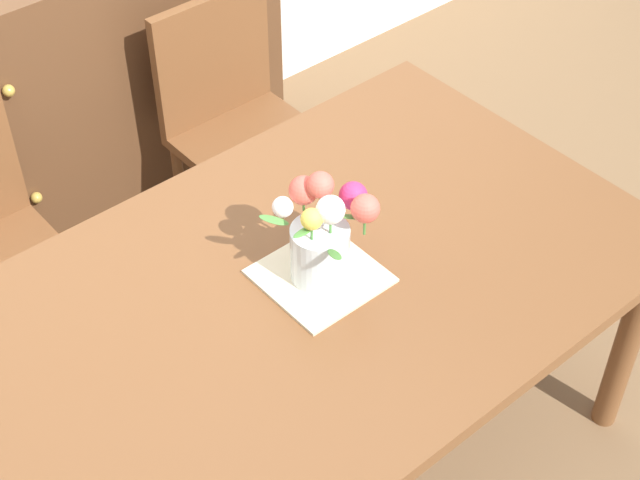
% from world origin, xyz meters
% --- Properties ---
extents(ground_plane, '(12.00, 12.00, 0.00)m').
position_xyz_m(ground_plane, '(0.00, 0.00, 0.00)').
color(ground_plane, brown).
extents(dining_table, '(1.72, 1.06, 0.73)m').
position_xyz_m(dining_table, '(0.00, 0.00, 0.65)').
color(dining_table, brown).
rests_on(dining_table, ground_plane).
extents(chair_right, '(0.42, 0.42, 0.90)m').
position_xyz_m(chair_right, '(0.45, 0.87, 0.52)').
color(chair_right, brown).
rests_on(chair_right, ground_plane).
extents(dresser, '(1.40, 0.47, 1.00)m').
position_xyz_m(dresser, '(0.13, 1.33, 0.50)').
color(dresser, brown).
rests_on(dresser, ground_plane).
extents(placemat, '(0.26, 0.26, 0.01)m').
position_xyz_m(placemat, '(0.05, -0.01, 0.73)').
color(placemat, beige).
rests_on(placemat, dining_table).
extents(flower_vase, '(0.24, 0.25, 0.25)m').
position_xyz_m(flower_vase, '(0.07, 0.00, 0.86)').
color(flower_vase, silver).
rests_on(flower_vase, placemat).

